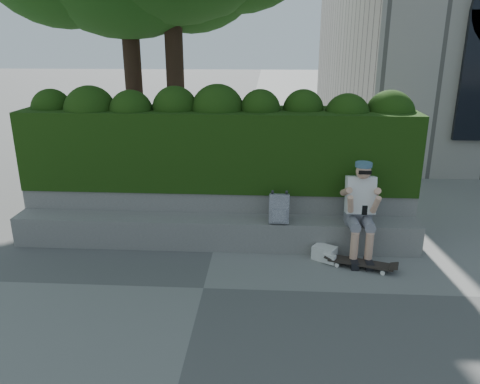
# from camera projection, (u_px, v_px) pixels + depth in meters

# --- Properties ---
(ground) EXTENTS (80.00, 80.00, 0.00)m
(ground) POSITION_uv_depth(u_px,v_px,m) (203.00, 288.00, 5.88)
(ground) COLOR slate
(ground) RESTS_ON ground
(bench_ledge) EXTENTS (6.00, 0.45, 0.45)m
(bench_ledge) POSITION_uv_depth(u_px,v_px,m) (214.00, 232.00, 6.99)
(bench_ledge) COLOR gray
(bench_ledge) RESTS_ON ground
(planter_wall) EXTENTS (6.00, 0.50, 0.75)m
(planter_wall) POSITION_uv_depth(u_px,v_px,m) (218.00, 211.00, 7.39)
(planter_wall) COLOR gray
(planter_wall) RESTS_ON ground
(hedge) EXTENTS (6.00, 1.00, 1.20)m
(hedge) POSITION_uv_depth(u_px,v_px,m) (218.00, 148.00, 7.29)
(hedge) COLOR black
(hedge) RESTS_ON planter_wall
(person) EXTENTS (0.40, 0.76, 1.38)m
(person) POSITION_uv_depth(u_px,v_px,m) (360.00, 206.00, 6.53)
(person) COLOR slate
(person) RESTS_ON ground
(skateboard) EXTENTS (0.89, 0.47, 0.09)m
(skateboard) POSITION_uv_depth(u_px,v_px,m) (361.00, 263.00, 6.36)
(skateboard) COLOR black
(skateboard) RESTS_ON ground
(backpack_plaid) EXTENTS (0.29, 0.16, 0.42)m
(backpack_plaid) POSITION_uv_depth(u_px,v_px,m) (279.00, 209.00, 6.70)
(backpack_plaid) COLOR #9D9DA1
(backpack_plaid) RESTS_ON bench_ledge
(backpack_ground) EXTENTS (0.37, 0.35, 0.20)m
(backpack_ground) POSITION_uv_depth(u_px,v_px,m) (324.00, 253.00, 6.60)
(backpack_ground) COLOR silver
(backpack_ground) RESTS_ON ground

